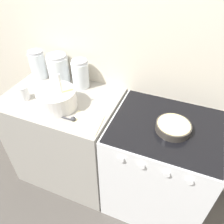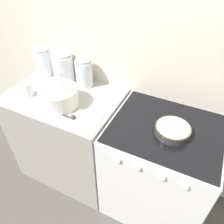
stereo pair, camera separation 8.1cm
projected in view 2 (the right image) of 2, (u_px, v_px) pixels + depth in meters
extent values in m
plane|color=#4C4742|center=(98.00, 211.00, 1.97)|extent=(12.00, 12.00, 0.00)
cube|color=beige|center=(133.00, 58.00, 1.65)|extent=(4.80, 0.05, 2.40)
cube|color=#9E998E|center=(70.00, 136.00, 2.03)|extent=(0.90, 0.63, 0.93)
cube|color=silver|center=(157.00, 170.00, 1.76)|extent=(0.76, 0.63, 0.92)
cube|color=black|center=(166.00, 128.00, 1.46)|extent=(0.72, 0.61, 0.01)
cylinder|color=white|center=(118.00, 160.00, 1.35)|extent=(0.04, 0.02, 0.04)
cylinder|color=white|center=(138.00, 168.00, 1.31)|extent=(0.04, 0.02, 0.04)
cylinder|color=white|center=(162.00, 177.00, 1.25)|extent=(0.04, 0.02, 0.04)
cylinder|color=white|center=(185.00, 186.00, 1.21)|extent=(0.04, 0.02, 0.04)
cylinder|color=white|center=(59.00, 97.00, 1.60)|extent=(0.28, 0.28, 0.14)
cylinder|color=#EFDB8C|center=(58.00, 93.00, 1.58)|extent=(0.25, 0.25, 0.08)
cylinder|color=white|center=(63.00, 89.00, 1.53)|extent=(0.02, 0.02, 0.27)
cylinder|color=#38332D|center=(173.00, 130.00, 1.40)|extent=(0.23, 0.23, 0.05)
cylinder|color=#EFDB8C|center=(173.00, 129.00, 1.40)|extent=(0.21, 0.21, 0.04)
cylinder|color=silver|center=(44.00, 63.00, 1.92)|extent=(0.14, 0.14, 0.22)
cylinder|color=red|center=(45.00, 68.00, 1.95)|extent=(0.12, 0.12, 0.13)
cylinder|color=#B2B2B7|center=(41.00, 50.00, 1.84)|extent=(0.12, 0.12, 0.02)
cylinder|color=silver|center=(63.00, 68.00, 1.85)|extent=(0.18, 0.18, 0.22)
cylinder|color=white|center=(64.00, 73.00, 1.88)|extent=(0.16, 0.16, 0.13)
cylinder|color=#B2B2B7|center=(61.00, 54.00, 1.77)|extent=(0.16, 0.16, 0.02)
cylinder|color=silver|center=(84.00, 74.00, 1.78)|extent=(0.14, 0.14, 0.21)
cylinder|color=tan|center=(85.00, 78.00, 1.81)|extent=(0.12, 0.12, 0.13)
cylinder|color=#B2B2B7|center=(83.00, 61.00, 1.71)|extent=(0.12, 0.12, 0.02)
cylinder|color=silver|center=(28.00, 89.00, 1.70)|extent=(0.08, 0.08, 0.11)
cube|color=beige|center=(86.00, 121.00, 1.50)|extent=(0.23, 0.23, 0.01)
cylinder|color=#333338|center=(67.00, 116.00, 1.53)|extent=(0.09, 0.01, 0.01)
sphere|color=#333338|center=(73.00, 117.00, 1.51)|extent=(0.04, 0.04, 0.04)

